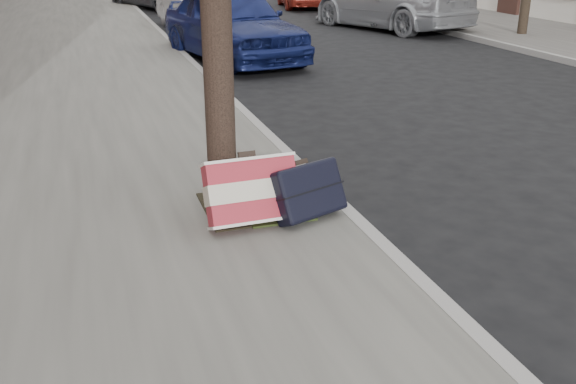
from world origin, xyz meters
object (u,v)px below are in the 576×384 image
object	(u,v)px
suitcase_red	(252,191)
suitcase_navy	(308,190)
car_near_front	(232,24)
car_near_mid	(197,5)

from	to	relation	value
suitcase_red	suitcase_navy	xyz separation A→B (m)	(0.47, -0.03, -0.04)
car_near_front	car_near_mid	size ratio (longest dim) A/B	1.05
car_near_mid	car_near_front	bearing A→B (deg)	-96.10
suitcase_navy	car_near_front	world-z (taller)	car_near_front
suitcase_red	car_near_mid	bearing A→B (deg)	78.96
suitcase_navy	car_near_front	size ratio (longest dim) A/B	0.15
suitcase_red	car_near_mid	distance (m)	13.19
suitcase_red	car_near_front	size ratio (longest dim) A/B	0.17
suitcase_navy	car_near_front	distance (m)	8.32
car_near_front	car_near_mid	world-z (taller)	car_near_front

